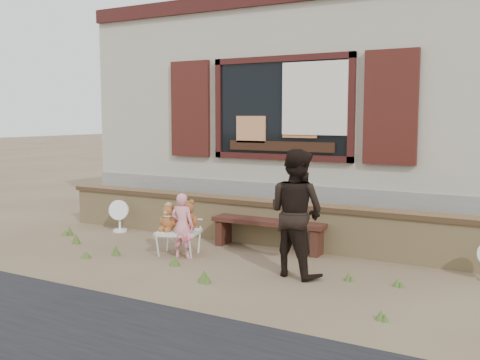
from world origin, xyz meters
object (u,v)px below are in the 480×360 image
Objects in this scene: child at (182,226)px; adult at (296,213)px; bench at (269,228)px; folding_chair at (179,233)px; teddy_bear_left at (169,217)px; teddy_bear_right at (188,215)px.

child is 0.58× the size of adult.
bench is 1.30m from child.
child reaches higher than folding_chair.
teddy_bear_left is at bearing -26.59° from child.
teddy_bear_right is 0.21m from child.
adult is at bearing 169.67° from child.
adult is at bearing -20.57° from folding_chair.
adult is (1.83, -0.12, 0.46)m from folding_chair.
teddy_bear_right is at bearing -135.84° from bench.
teddy_bear_left is (-0.13, -0.04, 0.22)m from folding_chair.
adult is (0.88, -1.02, 0.45)m from bench.
child is at bearing 14.21° from adult.
child is (0.15, -0.12, 0.14)m from folding_chair.
bench is 1.42m from adult.
teddy_bear_left is at bearing -180.00° from folding_chair.
teddy_bear_right is 0.51× the size of child.
teddy_bear_right reaches higher than folding_chair.
child reaches higher than teddy_bear_left.
teddy_bear_right is 0.30× the size of adult.
teddy_bear_left is at bearing -141.40° from bench.
child is at bearing -55.72° from folding_chair.
bench is 3.75× the size of teddy_bear_right.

